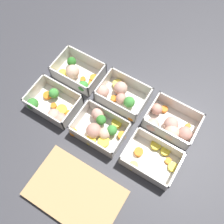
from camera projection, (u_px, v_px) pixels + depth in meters
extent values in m
plane|color=#38383D|center=(112.00, 114.00, 0.91)|extent=(4.00, 4.00, 0.00)
cube|color=silver|center=(171.00, 124.00, 0.90)|extent=(0.17, 0.12, 0.00)
cube|color=silver|center=(180.00, 107.00, 0.89)|extent=(0.17, 0.01, 0.06)
cube|color=silver|center=(165.00, 135.00, 0.85)|extent=(0.17, 0.00, 0.06)
cube|color=silver|center=(195.00, 133.00, 0.85)|extent=(0.01, 0.12, 0.06)
cube|color=silver|center=(151.00, 109.00, 0.89)|extent=(0.01, 0.12, 0.06)
sphere|color=#D19E8C|center=(153.00, 125.00, 0.87)|extent=(0.06, 0.06, 0.04)
sphere|color=tan|center=(157.00, 109.00, 0.90)|extent=(0.04, 0.04, 0.04)
sphere|color=#D19E8C|center=(171.00, 124.00, 0.87)|extent=(0.07, 0.07, 0.05)
cylinder|color=orange|center=(164.00, 109.00, 0.91)|extent=(0.03, 0.03, 0.01)
sphere|color=tan|center=(185.00, 134.00, 0.85)|extent=(0.06, 0.06, 0.05)
cylinder|color=orange|center=(188.00, 127.00, 0.89)|extent=(0.03, 0.03, 0.01)
sphere|color=beige|center=(172.00, 133.00, 0.85)|extent=(0.07, 0.07, 0.05)
cube|color=silver|center=(123.00, 98.00, 0.94)|extent=(0.17, 0.12, 0.00)
cube|color=silver|center=(131.00, 82.00, 0.94)|extent=(0.17, 0.01, 0.06)
cube|color=silver|center=(115.00, 107.00, 0.89)|extent=(0.17, 0.00, 0.06)
cube|color=silver|center=(144.00, 105.00, 0.90)|extent=(0.01, 0.12, 0.06)
cube|color=silver|center=(103.00, 84.00, 0.93)|extent=(0.01, 0.12, 0.06)
cylinder|color=orange|center=(132.00, 117.00, 0.90)|extent=(0.03, 0.03, 0.01)
cylinder|color=orange|center=(114.00, 98.00, 0.93)|extent=(0.03, 0.03, 0.01)
cylinder|color=#DBC647|center=(118.00, 84.00, 0.95)|extent=(0.04, 0.04, 0.02)
sphere|color=#D19E8C|center=(103.00, 91.00, 0.92)|extent=(0.06, 0.06, 0.04)
cylinder|color=#519448|center=(129.00, 105.00, 0.92)|extent=(0.01, 0.01, 0.01)
sphere|color=#42933D|center=(129.00, 102.00, 0.90)|extent=(0.04, 0.04, 0.04)
sphere|color=tan|center=(121.00, 98.00, 0.92)|extent=(0.04, 0.04, 0.04)
sphere|color=#D19E8C|center=(121.00, 88.00, 0.93)|extent=(0.07, 0.07, 0.05)
cube|color=silver|center=(79.00, 75.00, 0.98)|extent=(0.17, 0.12, 0.00)
cube|color=silver|center=(87.00, 59.00, 0.98)|extent=(0.17, 0.01, 0.06)
cube|color=silver|center=(69.00, 82.00, 0.94)|extent=(0.17, 0.00, 0.06)
cube|color=silver|center=(97.00, 81.00, 0.94)|extent=(0.01, 0.12, 0.06)
cube|color=silver|center=(60.00, 61.00, 0.98)|extent=(0.01, 0.12, 0.06)
cylinder|color=yellow|center=(63.00, 74.00, 0.97)|extent=(0.05, 0.05, 0.02)
cylinder|color=#407A37|center=(72.00, 65.00, 0.99)|extent=(0.01, 0.01, 0.01)
sphere|color=#2D7228|center=(72.00, 61.00, 0.97)|extent=(0.03, 0.03, 0.03)
cylinder|color=#519448|center=(84.00, 89.00, 0.94)|extent=(0.01, 0.01, 0.02)
sphere|color=#42933D|center=(83.00, 86.00, 0.92)|extent=(0.04, 0.04, 0.04)
cylinder|color=orange|center=(94.00, 78.00, 0.97)|extent=(0.04, 0.04, 0.01)
cylinder|color=orange|center=(83.00, 79.00, 0.97)|extent=(0.02, 0.02, 0.01)
sphere|color=beige|center=(72.00, 72.00, 0.96)|extent=(0.07, 0.07, 0.05)
cylinder|color=orange|center=(91.00, 83.00, 0.96)|extent=(0.02, 0.02, 0.01)
cube|color=silver|center=(150.00, 160.00, 0.84)|extent=(0.17, 0.12, 0.00)
cube|color=silver|center=(160.00, 143.00, 0.84)|extent=(0.17, 0.00, 0.06)
cube|color=silver|center=(143.00, 174.00, 0.80)|extent=(0.17, 0.01, 0.06)
cube|color=silver|center=(175.00, 172.00, 0.80)|extent=(0.01, 0.12, 0.06)
cube|color=silver|center=(129.00, 145.00, 0.84)|extent=(0.01, 0.12, 0.06)
cylinder|color=yellow|center=(165.00, 151.00, 0.85)|extent=(0.04, 0.04, 0.01)
cylinder|color=yellow|center=(156.00, 145.00, 0.85)|extent=(0.04, 0.04, 0.02)
cylinder|color=#DBC647|center=(133.00, 166.00, 0.83)|extent=(0.04, 0.04, 0.02)
cylinder|color=orange|center=(168.00, 161.00, 0.84)|extent=(0.03, 0.03, 0.01)
cylinder|color=orange|center=(139.00, 152.00, 0.84)|extent=(0.04, 0.04, 0.01)
cylinder|color=yellow|center=(173.00, 167.00, 0.83)|extent=(0.04, 0.04, 0.01)
cube|color=silver|center=(100.00, 131.00, 0.88)|extent=(0.17, 0.12, 0.00)
cube|color=silver|center=(109.00, 115.00, 0.88)|extent=(0.17, 0.00, 0.06)
cube|color=silver|center=(90.00, 143.00, 0.84)|extent=(0.17, 0.01, 0.06)
cube|color=silver|center=(121.00, 141.00, 0.84)|extent=(0.01, 0.12, 0.06)
cube|color=silver|center=(80.00, 117.00, 0.88)|extent=(0.01, 0.12, 0.06)
sphere|color=tan|center=(94.00, 130.00, 0.86)|extent=(0.07, 0.07, 0.05)
cylinder|color=yellow|center=(117.00, 123.00, 0.89)|extent=(0.05, 0.05, 0.02)
cylinder|color=yellow|center=(91.00, 140.00, 0.86)|extent=(0.05, 0.05, 0.02)
cylinder|color=orange|center=(74.00, 132.00, 0.88)|extent=(0.04, 0.04, 0.01)
cylinder|color=#519448|center=(112.00, 132.00, 0.87)|extent=(0.01, 0.01, 0.01)
sphere|color=#42933D|center=(112.00, 130.00, 0.86)|extent=(0.03, 0.03, 0.03)
cylinder|color=#49883F|center=(101.00, 122.00, 0.89)|extent=(0.01, 0.01, 0.01)
sphere|color=#388433|center=(101.00, 120.00, 0.87)|extent=(0.03, 0.03, 0.03)
sphere|color=#D19E8C|center=(98.00, 114.00, 0.89)|extent=(0.05, 0.05, 0.04)
cylinder|color=yellow|center=(104.00, 142.00, 0.86)|extent=(0.05, 0.05, 0.02)
sphere|color=beige|center=(105.00, 133.00, 0.86)|extent=(0.05, 0.05, 0.04)
cylinder|color=orange|center=(122.00, 136.00, 0.87)|extent=(0.03, 0.03, 0.02)
cube|color=silver|center=(55.00, 105.00, 0.93)|extent=(0.17, 0.12, 0.00)
cube|color=silver|center=(64.00, 89.00, 0.92)|extent=(0.17, 0.00, 0.06)
cube|color=silver|center=(43.00, 115.00, 0.88)|extent=(0.17, 0.01, 0.06)
cube|color=silver|center=(73.00, 113.00, 0.88)|extent=(0.01, 0.12, 0.06)
cube|color=silver|center=(35.00, 91.00, 0.92)|extent=(0.01, 0.12, 0.06)
cylinder|color=yellow|center=(62.00, 110.00, 0.91)|extent=(0.04, 0.04, 0.01)
cylinder|color=#519448|center=(55.00, 96.00, 0.93)|extent=(0.01, 0.01, 0.01)
sphere|color=#42933D|center=(54.00, 93.00, 0.92)|extent=(0.04, 0.04, 0.04)
cylinder|color=orange|center=(47.00, 95.00, 0.94)|extent=(0.04, 0.04, 0.01)
sphere|color=tan|center=(60.00, 119.00, 0.88)|extent=(0.04, 0.04, 0.04)
sphere|color=#D19E8C|center=(54.00, 115.00, 0.88)|extent=(0.06, 0.06, 0.04)
cylinder|color=#49883F|center=(35.00, 107.00, 0.91)|extent=(0.01, 0.01, 0.02)
sphere|color=#388433|center=(33.00, 104.00, 0.89)|extent=(0.04, 0.04, 0.04)
cylinder|color=orange|center=(74.00, 109.00, 0.91)|extent=(0.03, 0.03, 0.01)
cylinder|color=orange|center=(54.00, 106.00, 0.92)|extent=(0.03, 0.03, 0.01)
cylinder|color=orange|center=(70.00, 114.00, 0.91)|extent=(0.03, 0.03, 0.01)
cube|color=tan|center=(76.00, 193.00, 0.79)|extent=(0.28, 0.18, 0.02)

